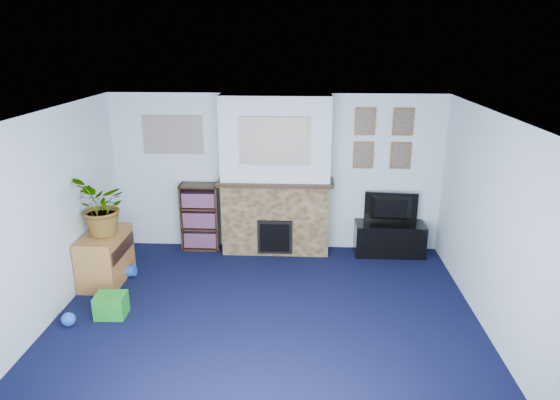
# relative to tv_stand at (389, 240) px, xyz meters

# --- Properties ---
(floor) EXTENTS (5.00, 4.50, 0.01)m
(floor) POSITION_rel_tv_stand_xyz_m (-1.74, -2.03, -0.23)
(floor) COLOR black
(floor) RESTS_ON ground
(ceiling) EXTENTS (5.00, 4.50, 0.01)m
(ceiling) POSITION_rel_tv_stand_xyz_m (-1.74, -2.03, 2.17)
(ceiling) COLOR white
(ceiling) RESTS_ON wall_back
(wall_back) EXTENTS (5.00, 0.04, 2.40)m
(wall_back) POSITION_rel_tv_stand_xyz_m (-1.74, 0.22, 0.97)
(wall_back) COLOR silver
(wall_back) RESTS_ON ground
(wall_front) EXTENTS (5.00, 0.04, 2.40)m
(wall_front) POSITION_rel_tv_stand_xyz_m (-1.74, -4.28, 0.97)
(wall_front) COLOR silver
(wall_front) RESTS_ON ground
(wall_left) EXTENTS (0.04, 4.50, 2.40)m
(wall_left) POSITION_rel_tv_stand_xyz_m (-4.24, -2.03, 0.97)
(wall_left) COLOR silver
(wall_left) RESTS_ON ground
(wall_right) EXTENTS (0.04, 4.50, 2.40)m
(wall_right) POSITION_rel_tv_stand_xyz_m (0.76, -2.03, 0.97)
(wall_right) COLOR silver
(wall_right) RESTS_ON ground
(chimney_breast) EXTENTS (1.72, 0.50, 2.40)m
(chimney_breast) POSITION_rel_tv_stand_xyz_m (-1.74, 0.02, 0.96)
(chimney_breast) COLOR brown
(chimney_breast) RESTS_ON ground
(collage_main) EXTENTS (1.00, 0.03, 0.68)m
(collage_main) POSITION_rel_tv_stand_xyz_m (-1.74, -0.19, 1.55)
(collage_main) COLOR gray
(collage_main) RESTS_ON chimney_breast
(collage_left) EXTENTS (0.90, 0.03, 0.58)m
(collage_left) POSITION_rel_tv_stand_xyz_m (-3.29, 0.21, 1.55)
(collage_left) COLOR gray
(collage_left) RESTS_ON wall_back
(portrait_tl) EXTENTS (0.30, 0.03, 0.40)m
(portrait_tl) POSITION_rel_tv_stand_xyz_m (-0.44, 0.20, 1.77)
(portrait_tl) COLOR brown
(portrait_tl) RESTS_ON wall_back
(portrait_tr) EXTENTS (0.30, 0.03, 0.40)m
(portrait_tr) POSITION_rel_tv_stand_xyz_m (0.11, 0.20, 1.77)
(portrait_tr) COLOR brown
(portrait_tr) RESTS_ON wall_back
(portrait_bl) EXTENTS (0.30, 0.03, 0.40)m
(portrait_bl) POSITION_rel_tv_stand_xyz_m (-0.44, 0.20, 1.27)
(portrait_bl) COLOR brown
(portrait_bl) RESTS_ON wall_back
(portrait_br) EXTENTS (0.30, 0.03, 0.40)m
(portrait_br) POSITION_rel_tv_stand_xyz_m (0.11, 0.20, 1.27)
(portrait_br) COLOR brown
(portrait_br) RESTS_ON wall_back
(tv_stand) EXTENTS (1.04, 0.44, 0.49)m
(tv_stand) POSITION_rel_tv_stand_xyz_m (0.00, 0.00, 0.00)
(tv_stand) COLOR black
(tv_stand) RESTS_ON ground
(television) EXTENTS (0.80, 0.17, 0.46)m
(television) POSITION_rel_tv_stand_xyz_m (0.00, 0.02, 0.50)
(television) COLOR black
(television) RESTS_ON tv_stand
(bookshelf) EXTENTS (0.58, 0.28, 1.05)m
(bookshelf) POSITION_rel_tv_stand_xyz_m (-2.91, 0.08, 0.28)
(bookshelf) COLOR black
(bookshelf) RESTS_ON ground
(sideboard) EXTENTS (0.49, 0.88, 0.68)m
(sideboard) POSITION_rel_tv_stand_xyz_m (-3.98, -1.08, 0.12)
(sideboard) COLOR #9E6933
(sideboard) RESTS_ON ground
(potted_plant) EXTENTS (0.86, 0.91, 0.80)m
(potted_plant) POSITION_rel_tv_stand_xyz_m (-3.93, -1.13, 0.85)
(potted_plant) COLOR #26661E
(potted_plant) RESTS_ON sideboard
(mantel_clock) EXTENTS (0.11, 0.06, 0.15)m
(mantel_clock) POSITION_rel_tv_stand_xyz_m (-1.82, -0.03, 1.00)
(mantel_clock) COLOR gold
(mantel_clock) RESTS_ON chimney_breast
(mantel_candle) EXTENTS (0.05, 0.05, 0.18)m
(mantel_candle) POSITION_rel_tv_stand_xyz_m (-1.37, -0.03, 1.01)
(mantel_candle) COLOR #B2BFC6
(mantel_candle) RESTS_ON chimney_breast
(mantel_teddy) EXTENTS (0.12, 0.12, 0.12)m
(mantel_teddy) POSITION_rel_tv_stand_xyz_m (-2.23, -0.03, 0.99)
(mantel_teddy) COLOR gray
(mantel_teddy) RESTS_ON chimney_breast
(mantel_can) EXTENTS (0.06, 0.06, 0.12)m
(mantel_can) POSITION_rel_tv_stand_xyz_m (-0.98, -0.03, 0.99)
(mantel_can) COLOR purple
(mantel_can) RESTS_ON chimney_breast
(green_crate) EXTENTS (0.36, 0.29, 0.28)m
(green_crate) POSITION_rel_tv_stand_xyz_m (-3.58, -1.98, -0.08)
(green_crate) COLOR #198C26
(green_crate) RESTS_ON ground
(toy_ball) EXTENTS (0.16, 0.16, 0.16)m
(toy_ball) POSITION_rel_tv_stand_xyz_m (-4.00, -2.22, -0.14)
(toy_ball) COLOR blue
(toy_ball) RESTS_ON ground
(toy_block) EXTENTS (0.21, 0.21, 0.21)m
(toy_block) POSITION_rel_tv_stand_xyz_m (-3.56, -1.98, -0.12)
(toy_block) COLOR purple
(toy_block) RESTS_ON ground
(toy_tube) EXTENTS (0.35, 0.16, 0.20)m
(toy_tube) POSITION_rel_tv_stand_xyz_m (-3.80, -0.96, -0.15)
(toy_tube) COLOR blue
(toy_tube) RESTS_ON ground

